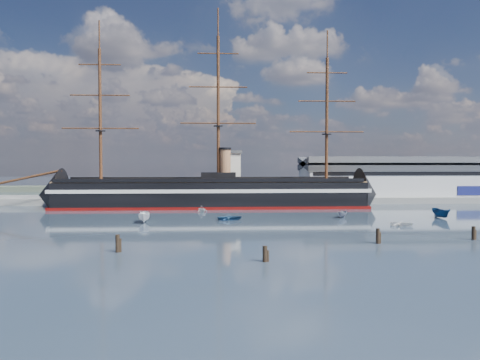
{
  "coord_description": "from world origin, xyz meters",
  "views": [
    {
      "loc": [
        -2.17,
        -77.01,
        13.53
      ],
      "look_at": [
        3.11,
        35.0,
        9.0
      ],
      "focal_mm": 35.0,
      "sensor_mm": 36.0,
      "label": 1
    }
  ],
  "objects": [
    {
      "name": "motorboat_a",
      "position": [
        -18.37,
        26.21,
        0.0
      ],
      "size": [
        7.52,
        3.32,
        2.93
      ],
      "primitive_type": "imported",
      "rotation": [
        0.0,
        0.0,
        0.09
      ],
      "color": "white",
      "rests_on": "ground"
    },
    {
      "name": "motorboat_b",
      "position": [
        0.57,
        29.76,
        0.0
      ],
      "size": [
        1.99,
        3.74,
        1.66
      ],
      "primitive_type": "imported",
      "rotation": [
        0.0,
        0.0,
        1.74
      ],
      "color": "navy",
      "rests_on": "ground"
    },
    {
      "name": "piling_far_right",
      "position": [
        41.83,
        1.07,
        0.0
      ],
      "size": [
        0.64,
        0.64,
        2.99
      ],
      "primitive_type": "cylinder",
      "color": "black",
      "rests_on": "ground"
    },
    {
      "name": "piling_near_right",
      "position": [
        24.04,
        -1.94,
        0.0
      ],
      "size": [
        0.64,
        0.64,
        3.18
      ],
      "primitive_type": "cylinder",
      "color": "black",
      "rests_on": "ground"
    },
    {
      "name": "warehouse",
      "position": [
        58.0,
        80.0,
        7.98
      ],
      "size": [
        63.0,
        21.0,
        11.6
      ],
      "color": "#B7BABC",
      "rests_on": "ground"
    },
    {
      "name": "piling_near_mid",
      "position": [
        4.11,
        -14.98,
        0.0
      ],
      "size": [
        0.64,
        0.64,
        2.85
      ],
      "primitive_type": "cylinder",
      "color": "black",
      "rests_on": "ground"
    },
    {
      "name": "warship",
      "position": [
        -5.8,
        60.0,
        4.04
      ],
      "size": [
        112.94,
        16.96,
        53.94
      ],
      "rotation": [
        0.0,
        0.0,
        0.01
      ],
      "color": "black",
      "rests_on": "ground"
    },
    {
      "name": "motorboat_e",
      "position": [
        36.29,
        18.65,
        0.0
      ],
      "size": [
        2.35,
        3.14,
        1.37
      ],
      "primitive_type": "imported",
      "rotation": [
        0.0,
        0.0,
        1.11
      ],
      "color": "white",
      "rests_on": "ground"
    },
    {
      "name": "motorboat_f",
      "position": [
        50.89,
        31.3,
        0.0
      ],
      "size": [
        7.48,
        3.57,
        2.88
      ],
      "primitive_type": "imported",
      "rotation": [
        0.0,
        0.0,
        0.13
      ],
      "color": "navy",
      "rests_on": "ground"
    },
    {
      "name": "quay_tower",
      "position": [
        3.0,
        73.0,
        9.75
      ],
      "size": [
        5.0,
        5.0,
        15.0
      ],
      "color": "silver",
      "rests_on": "ground"
    },
    {
      "name": "piling_near_left",
      "position": [
        -17.09,
        -7.34,
        0.0
      ],
      "size": [
        0.64,
        0.64,
        3.32
      ],
      "primitive_type": "cylinder",
      "color": "black",
      "rests_on": "ground"
    },
    {
      "name": "motorboat_d",
      "position": [
        -6.49,
        47.38,
        0.0
      ],
      "size": [
        5.55,
        4.86,
        1.91
      ],
      "primitive_type": "imported",
      "rotation": [
        0.0,
        0.0,
        0.62
      ],
      "color": "silver",
      "rests_on": "ground"
    },
    {
      "name": "quay",
      "position": [
        10.0,
        76.0,
        0.0
      ],
      "size": [
        180.0,
        18.0,
        2.0
      ],
      "primitive_type": "cube",
      "color": "slate",
      "rests_on": "ground"
    },
    {
      "name": "motorboat_c",
      "position": [
        27.63,
        33.11,
        0.0
      ],
      "size": [
        5.12,
        4.21,
        1.97
      ],
      "primitive_type": "imported",
      "rotation": [
        0.0,
        0.0,
        -0.58
      ],
      "color": "slate",
      "rests_on": "ground"
    },
    {
      "name": "ground",
      "position": [
        0.0,
        40.0,
        0.0
      ],
      "size": [
        600.0,
        600.0,
        0.0
      ],
      "primitive_type": "plane",
      "color": "#213040",
      "rests_on": "ground"
    }
  ]
}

